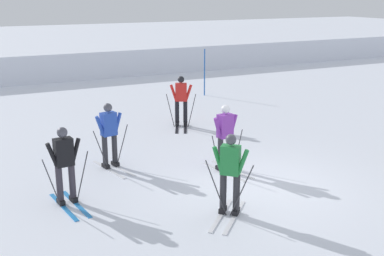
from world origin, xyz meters
The scene contains 8 objects.
ground_plane centered at (0.00, 0.00, 0.00)m, with size 120.00×120.00×0.00m, color silver.
far_snow_ridge centered at (0.00, 19.04, 0.70)m, with size 80.00×6.43×1.40m, color silver.
skier_green centered at (-1.44, -0.98, 0.92)m, with size 1.39×1.40×1.71m.
skier_red centered at (0.58, 5.63, 0.92)m, with size 1.03×1.60×1.71m.
skier_blue centered at (-2.80, 2.77, 0.92)m, with size 0.99×1.64×1.71m.
skier_black centered at (-4.32, 1.01, 0.92)m, with size 1.00×1.63×1.71m.
skier_purple centered at (-0.23, 1.29, 0.92)m, with size 0.99×1.64×1.71m.
trail_marker_pole centered at (3.66, 9.78, 1.02)m, with size 0.05×0.05×2.04m, color #1E56AD.
Camera 1 is at (-6.23, -8.89, 4.42)m, focal length 45.68 mm.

